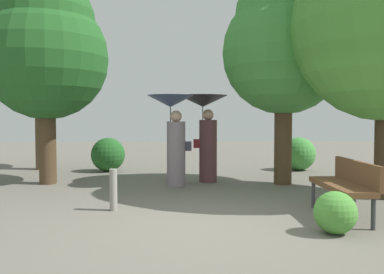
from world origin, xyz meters
TOP-DOWN VIEW (x-y plane):
  - ground_plane at (0.00, 0.00)m, footprint 40.00×40.00m
  - person_left at (-0.43, 3.25)m, footprint 0.99×0.99m
  - person_right at (0.30, 3.81)m, footprint 1.12×1.12m
  - park_bench at (2.04, 0.33)m, footprint 0.53×1.51m
  - tree_near_left at (-3.20, 3.74)m, footprint 2.70×2.70m
  - tree_mid_left at (-4.07, 6.36)m, footprint 2.67×2.67m
  - tree_mid_right at (1.98, 3.39)m, footprint 2.69×2.69m
  - bush_path_left at (-2.17, 5.78)m, footprint 0.92×0.92m
  - bush_path_right at (3.10, 5.71)m, footprint 0.92×0.92m
  - bush_behind_bench at (1.54, -0.48)m, footprint 0.54×0.54m
  - path_marker_post at (-1.40, 1.00)m, footprint 0.12×0.12m

SIDE VIEW (x-z plane):
  - ground_plane at x=0.00m, z-range 0.00..0.00m
  - bush_behind_bench at x=1.54m, z-range 0.00..0.54m
  - path_marker_post at x=-1.40m, z-range 0.00..0.65m
  - bush_path_left at x=-2.17m, z-range 0.00..0.92m
  - bush_path_right at x=3.10m, z-range 0.00..0.92m
  - park_bench at x=2.04m, z-range 0.10..0.93m
  - person_left at x=-0.43m, z-range 0.32..2.26m
  - person_right at x=0.30m, z-range 0.39..2.35m
  - tree_near_left at x=-3.20m, z-range 0.71..5.29m
  - tree_mid_right at x=1.98m, z-range 0.75..5.47m
  - tree_mid_left at x=-4.07m, z-range 0.88..5.95m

